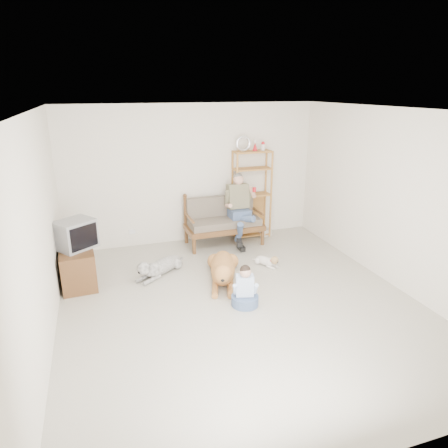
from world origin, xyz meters
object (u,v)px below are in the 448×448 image
object	(u,v)px
loveseat	(223,220)
golden_retriever	(223,269)
tv_stand	(78,266)
etagere	(252,194)

from	to	relation	value
loveseat	golden_retriever	distance (m)	1.70
tv_stand	golden_retriever	bearing A→B (deg)	-18.68
loveseat	etagere	size ratio (longest dim) A/B	0.73
loveseat	tv_stand	world-z (taller)	loveseat
loveseat	etagere	distance (m)	0.82
etagere	tv_stand	xyz separation A→B (m)	(-3.40, -1.17, -0.62)
loveseat	tv_stand	distance (m)	2.91
loveseat	etagere	xyz separation A→B (m)	(0.67, 0.18, 0.43)
tv_stand	golden_retriever	world-z (taller)	tv_stand
etagere	tv_stand	distance (m)	3.65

